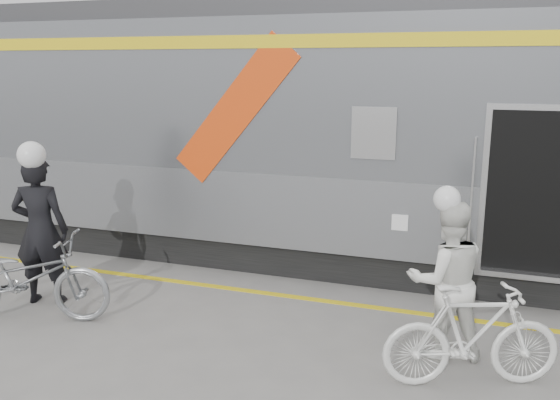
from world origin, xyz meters
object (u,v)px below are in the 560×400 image
at_px(man, 41,230).
at_px(bicycle_left, 26,278).
at_px(bicycle_right, 472,336).
at_px(woman, 446,280).

bearing_deg(man, bicycle_left, 93.17).
height_order(man, bicycle_right, man).
xyz_separation_m(man, bicycle_right, (5.49, -0.38, -0.47)).
relative_size(man, bicycle_right, 1.13).
height_order(bicycle_left, woman, woman).
distance_m(bicycle_left, woman, 5.05).
distance_m(bicycle_left, bicycle_right, 5.29).
bearing_deg(woman, bicycle_right, 97.68).
distance_m(man, bicycle_left, 0.74).
bearing_deg(man, bicycle_right, 159.27).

